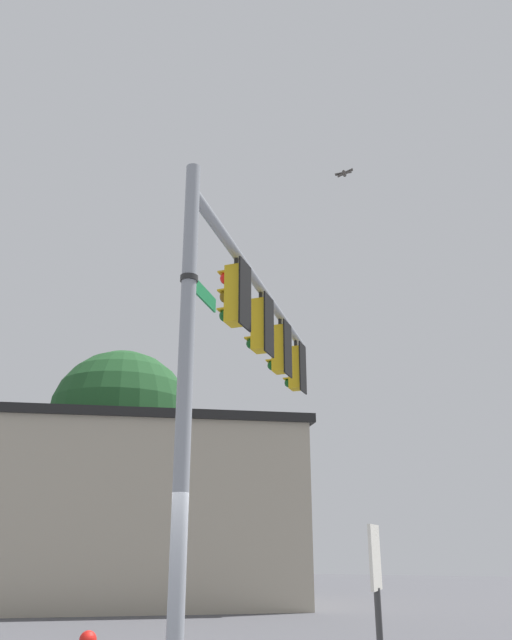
# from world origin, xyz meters

# --- Properties ---
(signal_pole) EXTENTS (0.21, 0.21, 7.19)m
(signal_pole) POSITION_xyz_m (0.00, 0.00, 3.60)
(signal_pole) COLOR gray
(signal_pole) RESTS_ON ground
(mast_arm) EXTENTS (7.72, 0.76, 0.19)m
(mast_arm) POSITION_xyz_m (3.85, 0.29, 6.77)
(mast_arm) COLOR gray
(traffic_light_nearest_pole) EXTENTS (0.54, 0.49, 1.31)m
(traffic_light_nearest_pole) POSITION_xyz_m (2.15, 0.18, 5.98)
(traffic_light_nearest_pole) COLOR black
(traffic_light_mid_inner) EXTENTS (0.54, 0.49, 1.31)m
(traffic_light_mid_inner) POSITION_xyz_m (3.78, 0.30, 5.98)
(traffic_light_mid_inner) COLOR black
(traffic_light_mid_outer) EXTENTS (0.54, 0.49, 1.31)m
(traffic_light_mid_outer) POSITION_xyz_m (5.42, 0.42, 5.98)
(traffic_light_mid_outer) COLOR black
(traffic_light_arm_end) EXTENTS (0.54, 0.49, 1.31)m
(traffic_light_arm_end) POSITION_xyz_m (7.05, 0.54, 5.98)
(traffic_light_arm_end) COLOR black
(street_name_sign) EXTENTS (1.21, 0.25, 0.22)m
(street_name_sign) POSITION_xyz_m (0.35, 0.03, 5.38)
(street_name_sign) COLOR #147238
(bird_flying) EXTENTS (0.25, 0.38, 0.13)m
(bird_flying) POSITION_xyz_m (3.80, -1.54, 9.07)
(bird_flying) COLOR #4C4742
(storefront_building) EXTENTS (11.21, 12.17, 6.02)m
(storefront_building) POSITION_xyz_m (13.22, 7.64, 3.02)
(storefront_building) COLOR #A89E89
(storefront_building) RESTS_ON ground
(tree_by_storefront) EXTENTS (5.17, 5.17, 8.78)m
(tree_by_storefront) POSITION_xyz_m (12.56, 8.84, 6.18)
(tree_by_storefront) COLOR #4C3823
(tree_by_storefront) RESTS_ON ground
(historical_marker) EXTENTS (0.60, 0.08, 2.13)m
(historical_marker) POSITION_xyz_m (1.03, -2.17, 1.40)
(historical_marker) COLOR #333333
(historical_marker) RESTS_ON ground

